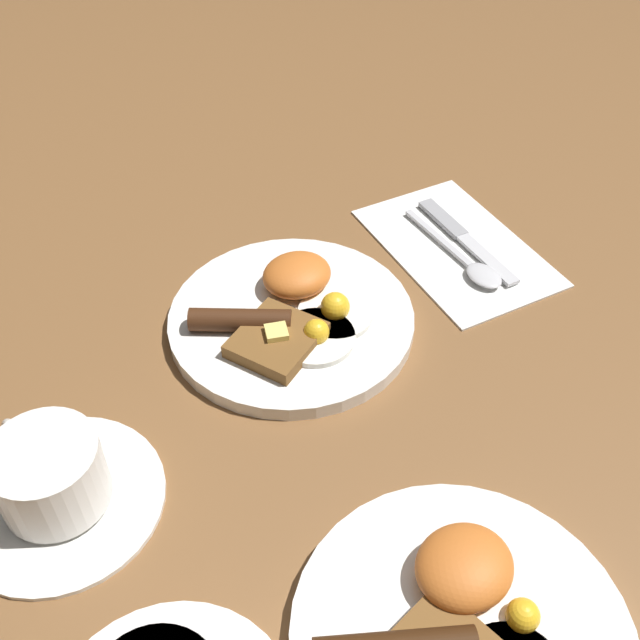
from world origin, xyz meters
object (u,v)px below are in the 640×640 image
object	(u,v)px
breakfast_plate_far	(461,633)
spoon	(473,266)
teacup_near	(53,482)
knife	(461,235)
breakfast_plate_near	(292,316)

from	to	relation	value
breakfast_plate_far	spoon	xyz separation A→B (m)	(-0.27, -0.28, -0.00)
teacup_near	spoon	xyz separation A→B (m)	(-0.46, -0.02, -0.02)
knife	spoon	bearing A→B (deg)	-23.52
breakfast_plate_far	teacup_near	distance (m)	0.32
breakfast_plate_far	knife	world-z (taller)	breakfast_plate_far
teacup_near	spoon	world-z (taller)	teacup_near
teacup_near	knife	xyz separation A→B (m)	(-0.48, -0.07, -0.02)
breakfast_plate_far	teacup_near	world-z (taller)	teacup_near
breakfast_plate_far	knife	distance (m)	0.45
breakfast_plate_far	spoon	distance (m)	0.39
spoon	breakfast_plate_far	bearing A→B (deg)	-40.48
breakfast_plate_near	breakfast_plate_far	bearing A→B (deg)	77.12
breakfast_plate_far	spoon	size ratio (longest dim) A/B	1.49
knife	breakfast_plate_far	bearing A→B (deg)	-35.98
breakfast_plate_far	breakfast_plate_near	bearing A→B (deg)	-102.88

